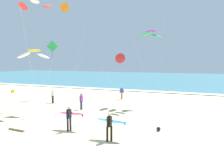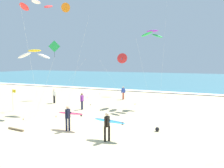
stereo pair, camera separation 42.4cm
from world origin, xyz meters
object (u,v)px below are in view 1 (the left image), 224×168
kite_arc_ivory_mid (35,5)px  lifeguard_flag (12,98)px  bystander_purple_top (81,101)px  driftwood_log (16,130)px  kite_arc_golden_near (34,54)px  kite_diamond_emerald_distant (53,48)px  kite_delta_scarlet_far (120,58)px  bystander_white_top (53,96)px  surfer_lead (110,123)px  surfer_trailing (70,115)px  kite_arc_violet_low (151,34)px  kite_delta_amber_extra (65,8)px  bystander_blue_top (122,93)px  beach_ball (158,129)px

kite_arc_ivory_mid → lifeguard_flag: 8.79m
bystander_purple_top → driftwood_log: 7.84m
kite_arc_golden_near → kite_diamond_emerald_distant: bearing=117.8°
bystander_purple_top → lifeguard_flag: lifeguard_flag is taller
kite_delta_scarlet_far → bystander_white_top: (-4.43, -8.97, -4.25)m
surfer_lead → lifeguard_flag: size_ratio=0.95×
surfer_trailing → kite_delta_scarlet_far: bearing=100.7°
surfer_lead → kite_arc_ivory_mid: size_ratio=0.20×
kite_arc_golden_near → lifeguard_flag: kite_arc_golden_near is taller
kite_arc_violet_low → kite_delta_amber_extra: bearing=-151.9°
surfer_trailing → kite_arc_violet_low: 12.48m
surfer_lead → kite_arc_violet_low: size_ratio=0.26×
kite_arc_violet_low → driftwood_log: kite_arc_violet_low is taller
driftwood_log → surfer_trailing: bearing=25.0°
driftwood_log → kite_delta_amber_extra: bearing=100.5°
surfer_lead → bystander_blue_top: surfer_lead is taller
kite_arc_violet_low → kite_delta_amber_extra: size_ratio=0.75×
surfer_trailing → bystander_blue_top: bearing=96.9°
kite_delta_scarlet_far → lifeguard_flag: kite_delta_scarlet_far is taller
kite_delta_amber_extra → bystander_purple_top: size_ratio=6.46×
kite_arc_golden_near → beach_ball: size_ratio=20.19×
kite_arc_ivory_mid → bystander_purple_top: (3.46, 2.08, -8.93)m
lifeguard_flag → beach_ball: 13.84m
bystander_white_top → lifeguard_flag: size_ratio=0.76×
surfer_lead → kite_delta_amber_extra: kite_delta_amber_extra is taller
bystander_blue_top → beach_ball: bearing=-58.0°
driftwood_log → kite_arc_violet_low: bearing=63.1°
kite_arc_ivory_mid → kite_arc_violet_low: (9.16, 6.20, -2.37)m
kite_delta_amber_extra → bystander_white_top: kite_delta_amber_extra is taller
surfer_trailing → bystander_purple_top: surfer_trailing is taller
bystander_purple_top → kite_arc_violet_low: bearing=35.9°
lifeguard_flag → driftwood_log: bearing=-41.1°
kite_diamond_emerald_distant → driftwood_log: size_ratio=5.08×
kite_delta_scarlet_far → lifeguard_flag: 15.43m
kite_delta_amber_extra → bystander_blue_top: kite_delta_amber_extra is taller
kite_arc_ivory_mid → lifeguard_flag: (-1.92, -1.31, -8.47)m
kite_diamond_emerald_distant → beach_ball: kite_diamond_emerald_distant is taller
kite_delta_scarlet_far → lifeguard_flag: bearing=-110.0°
kite_arc_ivory_mid → bystander_white_top: bearing=108.1°
kite_diamond_emerald_distant → beach_ball: size_ratio=25.81×
kite_delta_scarlet_far → kite_delta_amber_extra: 11.63m
surfer_lead → bystander_blue_top: bearing=108.9°
surfer_trailing → bystander_blue_top: size_ratio=1.23×
kite_arc_violet_low → surfer_lead: bearing=-87.3°
surfer_trailing → bystander_purple_top: bearing=115.1°
driftwood_log → kite_arc_golden_near: bearing=116.6°
surfer_trailing → kite_delta_scarlet_far: size_ratio=0.34×
bystander_white_top → beach_ball: 14.29m
kite_arc_golden_near → kite_arc_ivory_mid: kite_arc_ivory_mid is taller
kite_delta_scarlet_far → beach_ball: (8.66, -14.67, -4.92)m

